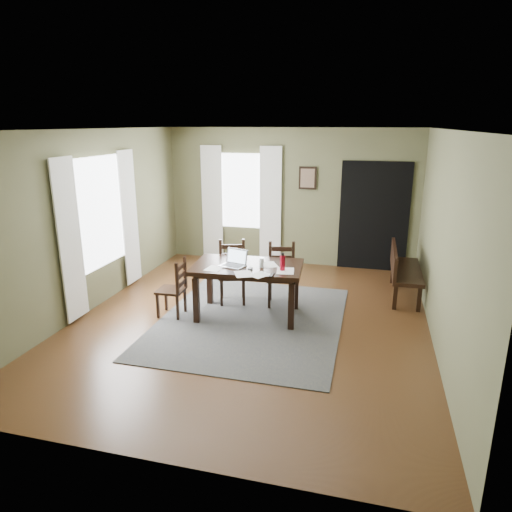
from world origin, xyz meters
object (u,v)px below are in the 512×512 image
(chair_back_left, at_px, (232,272))
(bench, at_px, (402,268))
(chair_back_right, at_px, (281,275))
(water_bottle, at_px, (283,262))
(dining_table, at_px, (248,271))
(chair_end, at_px, (174,289))
(laptop, at_px, (234,262))

(chair_back_left, relative_size, bench, 0.68)
(chair_back_right, bearing_deg, water_bottle, -87.47)
(bench, bearing_deg, chair_back_right, 114.21)
(dining_table, bearing_deg, chair_end, -170.35)
(chair_back_right, bearing_deg, laptop, -139.44)
(bench, relative_size, laptop, 3.61)
(laptop, bearing_deg, water_bottle, 12.56)
(bench, distance_m, water_bottle, 2.34)
(chair_back_left, bearing_deg, bench, 1.62)
(dining_table, distance_m, bench, 2.66)
(dining_table, distance_m, chair_back_left, 0.68)
(chair_end, height_order, chair_back_left, chair_back_left)
(chair_end, bearing_deg, chair_back_right, 118.59)
(chair_back_left, xyz_separation_m, bench, (2.63, 0.92, 0.01))
(laptop, xyz_separation_m, water_bottle, (0.71, -0.04, 0.05))
(dining_table, xyz_separation_m, laptop, (-0.18, -0.08, 0.16))
(dining_table, relative_size, laptop, 4.08)
(chair_back_left, height_order, bench, chair_back_left)
(bench, distance_m, laptop, 2.87)
(chair_back_left, distance_m, laptop, 0.73)
(dining_table, distance_m, chair_end, 1.12)
(chair_end, height_order, bench, chair_end)
(chair_end, bearing_deg, laptop, 99.97)
(dining_table, distance_m, water_bottle, 0.59)
(dining_table, height_order, chair_back_left, chair_back_left)
(chair_back_right, relative_size, laptop, 2.42)
(chair_back_left, height_order, chair_back_right, chair_back_left)
(dining_table, relative_size, water_bottle, 6.56)
(laptop, relative_size, water_bottle, 1.61)
(dining_table, xyz_separation_m, chair_back_left, (-0.40, 0.51, -0.22))
(chair_end, relative_size, water_bottle, 3.47)
(chair_end, relative_size, chair_back_left, 0.89)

